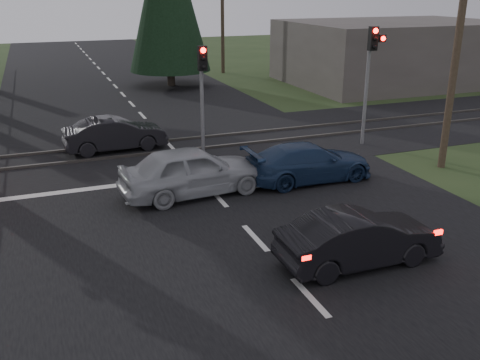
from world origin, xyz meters
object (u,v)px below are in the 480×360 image
utility_pole_far (151,0)px  traffic_signal_right (371,63)px  silver_car (193,171)px  blue_sedan (309,162)px  utility_pole_near (459,32)px  dark_car_far (115,134)px  utility_pole_mid (222,7)px  traffic_signal_center (202,81)px  dark_hatchback (359,239)px

utility_pole_far → traffic_signal_right: bearing=-91.2°
silver_car → blue_sedan: 3.96m
utility_pole_near → dark_car_far: 13.04m
utility_pole_mid → utility_pole_near: bearing=-90.0°
traffic_signal_center → utility_pole_far: size_ratio=0.46×
traffic_signal_center → blue_sedan: traffic_signal_center is taller
dark_hatchback → silver_car: silver_car is taller
utility_pole_far → dark_car_far: utility_pole_far is taller
dark_hatchback → traffic_signal_right: bearing=-34.3°
traffic_signal_center → utility_pole_far: (7.50, 44.32, 1.92)m
utility_pole_near → blue_sedan: 6.61m
traffic_signal_right → dark_hatchback: traffic_signal_right is taller
utility_pole_mid → silver_car: utility_pole_mid is taller
traffic_signal_right → dark_car_far: bearing=163.6°
dark_hatchback → utility_pole_mid: bearing=-13.2°
traffic_signal_right → silver_car: traffic_signal_right is taller
utility_pole_mid → utility_pole_far: (0.00, 25.00, 0.00)m
traffic_signal_right → dark_hatchback: bearing=-124.2°
traffic_signal_center → utility_pole_near: utility_pole_near is taller
traffic_signal_center → utility_pole_mid: 20.82m
traffic_signal_center → blue_sedan: 5.30m
silver_car → utility_pole_far: bearing=-15.7°
blue_sedan → silver_car: bearing=87.5°
silver_car → dark_car_far: (-1.52, 5.74, -0.12)m
traffic_signal_right → silver_car: 9.04m
traffic_signal_center → utility_pole_mid: size_ratio=0.46×
utility_pole_mid → dark_car_far: (-10.65, -17.68, -4.07)m
traffic_signal_right → blue_sedan: size_ratio=1.08×
blue_sedan → dark_hatchback: bearing=163.3°
traffic_signal_right → utility_pole_far: 45.56m
traffic_signal_right → utility_pole_far: size_ratio=0.52×
traffic_signal_right → dark_hatchback: size_ratio=1.22×
utility_pole_near → blue_sedan: bearing=175.1°
traffic_signal_right → utility_pole_near: (0.95, -3.47, 1.41)m
utility_pole_mid → traffic_signal_center: bearing=-111.2°
utility_pole_near → blue_sedan: utility_pole_near is taller
utility_pole_mid → blue_sedan: size_ratio=2.06×
dark_hatchback → dark_car_far: dark_car_far is taller
traffic_signal_right → utility_pole_far: bearing=88.8°
traffic_signal_right → utility_pole_near: utility_pole_near is taller
utility_pole_near → silver_car: utility_pole_near is taller
blue_sedan → dark_car_far: 8.04m
utility_pole_near → dark_hatchback: (-6.77, -5.08, -4.09)m
utility_pole_mid → silver_car: (-9.13, -23.42, -3.96)m
utility_pole_mid → dark_hatchback: (-6.77, -29.08, -4.09)m
utility_pole_mid → blue_sedan: bearing=-102.4°
utility_pole_mid → utility_pole_far: bearing=90.0°
silver_car → dark_hatchback: bearing=-162.4°
utility_pole_far → silver_car: 49.43m
traffic_signal_center → utility_pole_near: (7.50, -4.68, 1.92)m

